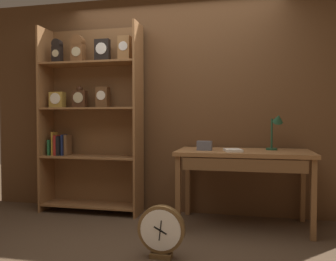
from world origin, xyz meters
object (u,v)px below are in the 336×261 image
object	(u,v)px
desk_lamp	(276,126)
workbench	(243,159)
open_repair_manual	(233,150)
toolbox_small	(205,146)
round_clock_large	(161,231)
bookshelf	(90,115)

from	to	relation	value
desk_lamp	workbench	bearing A→B (deg)	-159.44
open_repair_manual	workbench	bearing A→B (deg)	29.47
workbench	open_repair_manual	size ratio (longest dim) A/B	6.24
workbench	toolbox_small	bearing A→B (deg)	-176.14
open_repair_manual	round_clock_large	distance (m)	1.18
round_clock_large	desk_lamp	bearing A→B (deg)	48.11
round_clock_large	workbench	bearing A→B (deg)	56.29
desk_lamp	toolbox_small	bearing A→B (deg)	-168.29
open_repair_manual	round_clock_large	bearing A→B (deg)	-136.32
bookshelf	open_repair_manual	xyz separation A→B (m)	(1.71, -0.33, -0.37)
bookshelf	toolbox_small	xyz separation A→B (m)	(1.42, -0.26, -0.33)
workbench	desk_lamp	xyz separation A→B (m)	(0.33, 0.13, 0.34)
desk_lamp	round_clock_large	bearing A→B (deg)	-131.89
bookshelf	desk_lamp	bearing A→B (deg)	-2.75
desk_lamp	open_repair_manual	bearing A→B (deg)	-152.82
bookshelf	toolbox_small	bearing A→B (deg)	-10.22
desk_lamp	open_repair_manual	world-z (taller)	desk_lamp
desk_lamp	toolbox_small	size ratio (longest dim) A/B	2.56
toolbox_small	round_clock_large	bearing A→B (deg)	-104.50
toolbox_small	round_clock_large	xyz separation A→B (m)	(-0.24, -0.94, -0.62)
workbench	toolbox_small	distance (m)	0.42
open_repair_manual	toolbox_small	bearing A→B (deg)	151.97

